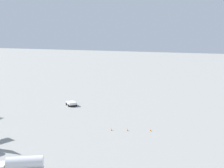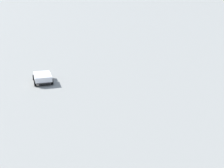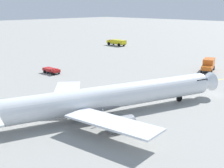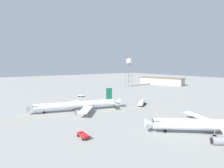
% 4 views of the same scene
% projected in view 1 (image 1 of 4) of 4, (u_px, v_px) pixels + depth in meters
% --- Properties ---
extents(pushback_tug_truck, '(4.55, 4.44, 1.30)m').
position_uv_depth(pushback_tug_truck, '(71.00, 103.00, 96.41)').
color(pushback_tug_truck, '#232326').
rests_on(pushback_tug_truck, ground_plane).
extents(fuel_tanker_truck, '(8.34, 6.28, 2.87)m').
position_uv_depth(fuel_tanker_truck, '(19.00, 165.00, 49.98)').
color(fuel_tanker_truck, '#232326').
rests_on(fuel_tanker_truck, ground_plane).
extents(safety_cone_near, '(0.36, 0.36, 0.55)m').
position_uv_depth(safety_cone_near, '(111.00, 129.00, 72.17)').
color(safety_cone_near, orange).
rests_on(safety_cone_near, ground_plane).
extents(safety_cone_mid, '(0.36, 0.36, 0.55)m').
position_uv_depth(safety_cone_mid, '(127.00, 130.00, 72.03)').
color(safety_cone_mid, orange).
rests_on(safety_cone_mid, ground_plane).
extents(safety_cone_far, '(0.36, 0.36, 0.55)m').
position_uv_depth(safety_cone_far, '(151.00, 130.00, 71.82)').
color(safety_cone_far, orange).
rests_on(safety_cone_far, ground_plane).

